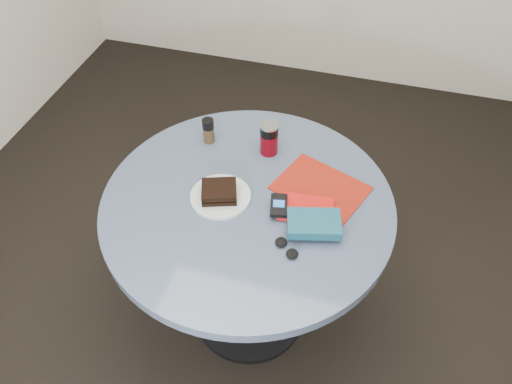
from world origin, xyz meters
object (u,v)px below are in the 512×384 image
(sandwich, at_px, (219,192))
(plate, at_px, (221,196))
(table, at_px, (248,231))
(novel, at_px, (314,224))
(soda_can, at_px, (269,139))
(red_book, at_px, (306,209))
(magazine, at_px, (320,188))
(mp3_player, at_px, (279,205))
(headphones, at_px, (287,248))
(pepper_grinder, at_px, (209,130))

(sandwich, bearing_deg, plate, 61.10)
(table, distance_m, plate, 0.19)
(novel, bearing_deg, soda_can, 111.25)
(plate, relative_size, red_book, 1.16)
(plate, distance_m, soda_can, 0.30)
(magazine, bearing_deg, mp3_player, -108.21)
(mp3_player, distance_m, headphones, 0.16)
(sandwich, bearing_deg, mp3_player, -0.25)
(plate, distance_m, pepper_grinder, 0.31)
(sandwich, height_order, pepper_grinder, pepper_grinder)
(table, relative_size, sandwich, 7.04)
(pepper_grinder, distance_m, red_book, 0.50)
(sandwich, distance_m, novel, 0.34)
(novel, relative_size, mp3_player, 1.60)
(headphones, bearing_deg, pepper_grinder, 133.45)
(table, bearing_deg, headphones, -43.84)
(mp3_player, bearing_deg, soda_can, 110.98)
(soda_can, bearing_deg, magazine, -31.73)
(headphones, bearing_deg, plate, 149.86)
(red_book, bearing_deg, sandwich, 179.29)
(red_book, bearing_deg, table, 176.26)
(pepper_grinder, xyz_separation_m, novel, (0.47, -0.33, -0.01))
(magazine, bearing_deg, novel, -65.11)
(sandwich, xyz_separation_m, headphones, (0.27, -0.15, -0.02))
(novel, bearing_deg, table, 149.52)
(plate, bearing_deg, table, 8.28)
(table, relative_size, pepper_grinder, 9.92)
(pepper_grinder, bearing_deg, sandwich, -64.03)
(mp3_player, height_order, headphones, mp3_player)
(red_book, bearing_deg, magazine, 72.08)
(red_book, xyz_separation_m, headphones, (-0.03, -0.17, -0.00))
(sandwich, distance_m, mp3_player, 0.21)
(magazine, distance_m, red_book, 0.12)
(table, height_order, soda_can, soda_can)
(soda_can, bearing_deg, pepper_grinder, -179.43)
(red_book, bearing_deg, novel, -66.45)
(soda_can, relative_size, pepper_grinder, 1.25)
(plate, height_order, headphones, headphones)
(novel, relative_size, headphones, 1.73)
(plate, bearing_deg, soda_can, 70.13)
(pepper_grinder, bearing_deg, novel, -34.99)
(novel, bearing_deg, pepper_grinder, 130.93)
(soda_can, bearing_deg, table, -91.48)
(magazine, height_order, mp3_player, mp3_player)
(pepper_grinder, height_order, novel, pepper_grinder)
(soda_can, height_order, novel, soda_can)
(red_book, distance_m, novel, 0.09)
(soda_can, height_order, magazine, soda_can)
(plate, distance_m, red_book, 0.29)
(plate, distance_m, headphones, 0.31)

